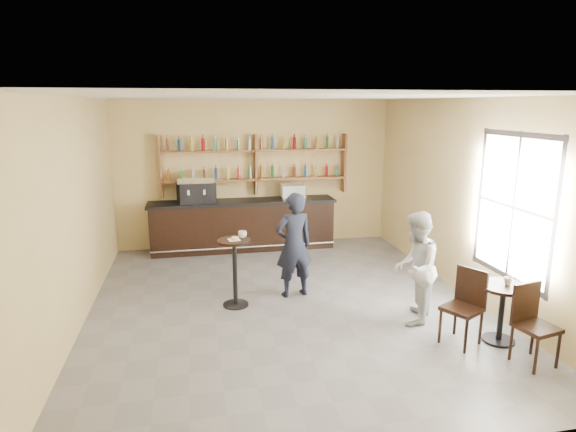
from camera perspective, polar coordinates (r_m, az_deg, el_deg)
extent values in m
plane|color=slate|center=(7.75, -0.29, -10.44)|extent=(7.00, 7.00, 0.00)
plane|color=white|center=(7.10, -0.32, 13.95)|extent=(7.00, 7.00, 0.00)
plane|color=tan|center=(10.67, -3.93, 5.01)|extent=(7.00, 0.00, 7.00)
plane|color=tan|center=(4.02, 9.44, -8.93)|extent=(7.00, 0.00, 7.00)
plane|color=tan|center=(7.32, -24.03, 0.16)|extent=(0.00, 7.00, 7.00)
plane|color=tan|center=(8.36, 20.33, 1.98)|extent=(0.00, 7.00, 7.00)
plane|color=white|center=(7.36, 25.18, 0.92)|extent=(0.00, 2.00, 2.00)
cube|color=white|center=(7.40, -6.41, -2.80)|extent=(0.20, 0.20, 0.00)
torus|color=#C08346|center=(7.38, -6.33, -2.64)|extent=(0.13, 0.13, 0.04)
imported|color=white|center=(7.49, -5.42, -2.18)|extent=(0.16, 0.16, 0.10)
imported|color=black|center=(7.82, 0.69, -3.45)|extent=(0.70, 0.52, 1.73)
imported|color=white|center=(6.94, 24.63, -7.03)|extent=(0.15, 0.15, 0.10)
imported|color=#AFAFB5|center=(7.13, 14.84, -5.98)|extent=(0.96, 1.01, 1.64)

